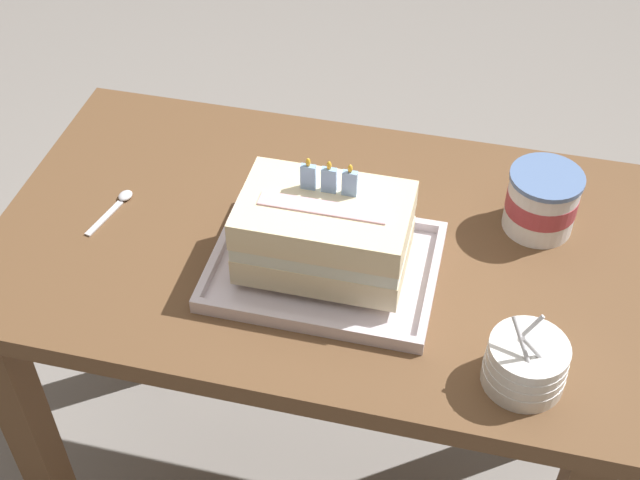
# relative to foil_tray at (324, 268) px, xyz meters

# --- Properties ---
(dining_table) EXTENTS (1.02, 0.62, 0.76)m
(dining_table) POSITION_rel_foil_tray_xyz_m (-0.03, 0.07, -0.15)
(dining_table) COLOR brown
(dining_table) RESTS_ON ground_plane
(foil_tray) EXTENTS (0.34, 0.25, 0.02)m
(foil_tray) POSITION_rel_foil_tray_xyz_m (0.00, 0.00, 0.00)
(foil_tray) COLOR silver
(foil_tray) RESTS_ON dining_table
(birthday_cake) EXTENTS (0.24, 0.16, 0.17)m
(birthday_cake) POSITION_rel_foil_tray_xyz_m (0.00, 0.00, 0.07)
(birthday_cake) COLOR beige
(birthday_cake) RESTS_ON foil_tray
(bowl_stack) EXTENTS (0.11, 0.11, 0.11)m
(bowl_stack) POSITION_rel_foil_tray_xyz_m (0.31, -0.14, 0.03)
(bowl_stack) COLOR white
(bowl_stack) RESTS_ON dining_table
(ice_cream_tub) EXTENTS (0.11, 0.11, 0.10)m
(ice_cream_tub) POSITION_rel_foil_tray_xyz_m (0.31, 0.18, 0.05)
(ice_cream_tub) COLOR white
(ice_cream_tub) RESTS_ON dining_table
(serving_spoon_near_tray) EXTENTS (0.04, 0.12, 0.01)m
(serving_spoon_near_tray) POSITION_rel_foil_tray_xyz_m (-0.36, 0.07, -0.00)
(serving_spoon_near_tray) COLOR silver
(serving_spoon_near_tray) RESTS_ON dining_table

